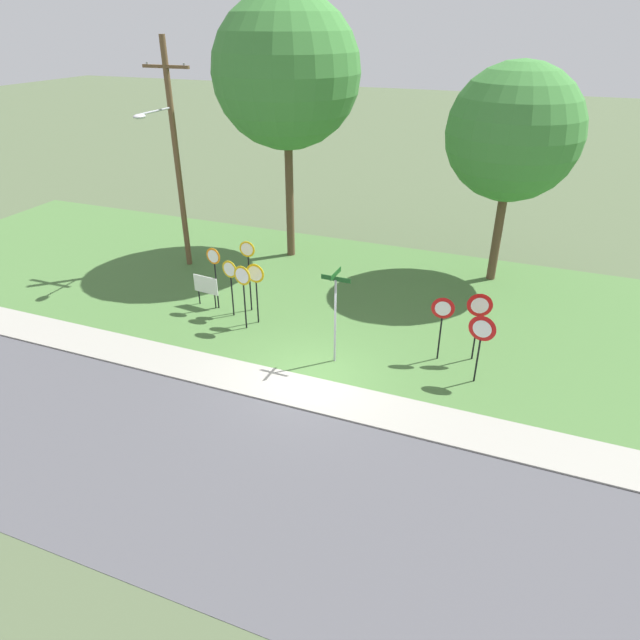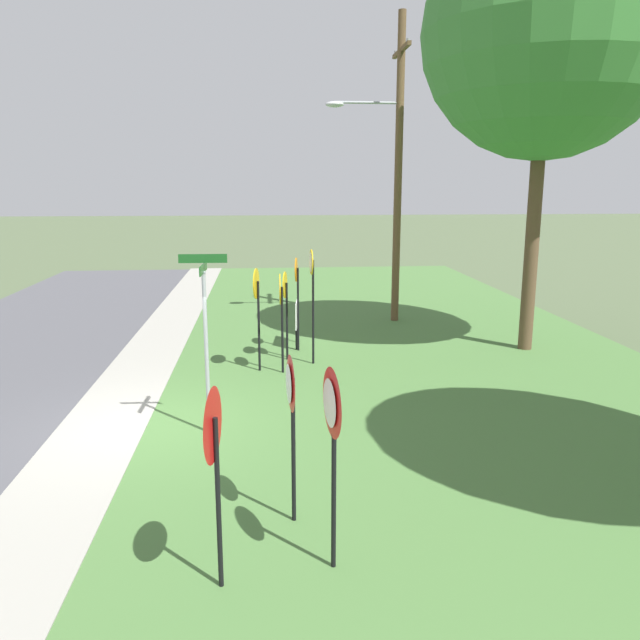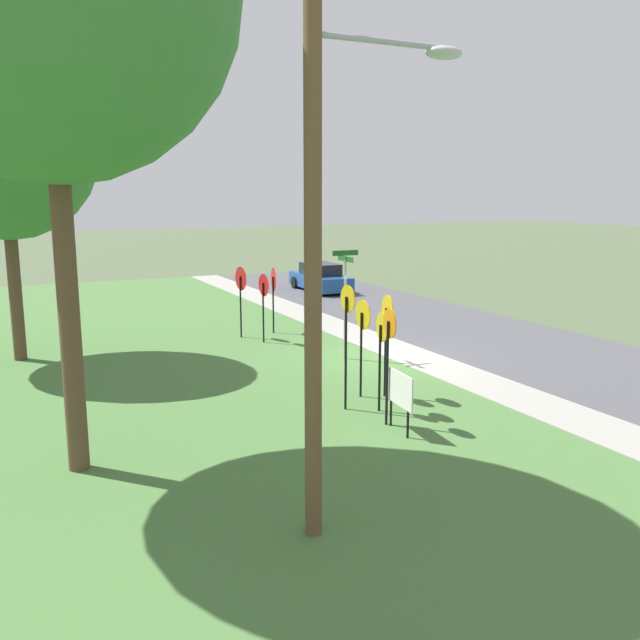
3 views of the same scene
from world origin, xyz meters
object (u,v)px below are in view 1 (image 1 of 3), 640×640
object	(u,v)px
yield_sign_near_right	(442,314)
notice_board	(206,286)
oak_tree_right	(514,133)
stop_sign_near_right	(230,277)
stop_sign_far_left	(248,262)
stop_sign_far_right	(256,281)
street_name_post	(335,310)
stop_sign_near_left	(214,266)
yield_sign_near_left	(479,311)
oak_tree_left	(286,73)
stop_sign_far_center	(243,284)
utility_pole	(174,152)
yield_sign_far_left	(481,334)

from	to	relation	value
yield_sign_near_right	notice_board	bearing A→B (deg)	170.46
notice_board	oak_tree_right	distance (m)	13.13
stop_sign_near_right	stop_sign_far_left	xyz separation A→B (m)	(0.43, 0.63, 0.38)
stop_sign_far_right	street_name_post	world-z (taller)	street_name_post
stop_sign_near_left	notice_board	world-z (taller)	stop_sign_near_left
stop_sign_near_right	street_name_post	size ratio (longest dim) A/B	0.70
yield_sign_near_left	street_name_post	size ratio (longest dim) A/B	0.75
notice_board	oak_tree_right	bearing A→B (deg)	39.87
oak_tree_left	oak_tree_right	xyz separation A→B (m)	(9.16, 0.62, -1.89)
yield_sign_near_left	notice_board	bearing A→B (deg)	170.39
stop_sign_near_left	yield_sign_near_right	world-z (taller)	stop_sign_near_left
stop_sign_far_center	utility_pole	world-z (taller)	utility_pole
stop_sign_far_left	notice_board	world-z (taller)	stop_sign_far_left
stop_sign_near_left	street_name_post	size ratio (longest dim) A/B	0.78
oak_tree_left	notice_board	bearing A→B (deg)	-97.94
yield_sign_far_left	notice_board	world-z (taller)	yield_sign_far_left
utility_pole	notice_board	distance (m)	6.08
stop_sign_far_center	yield_sign_near_left	world-z (taller)	stop_sign_far_center
stop_sign_near_left	yield_sign_near_right	distance (m)	8.63
yield_sign_far_left	stop_sign_near_left	bearing A→B (deg)	-179.12
yield_sign_far_left	street_name_post	distance (m)	4.46
yield_sign_near_right	utility_pole	size ratio (longest dim) A/B	0.24
stop_sign_far_left	yield_sign_near_right	world-z (taller)	stop_sign_far_left
utility_pole	stop_sign_far_right	bearing A→B (deg)	-34.05
stop_sign_far_right	oak_tree_right	size ratio (longest dim) A/B	0.27
notice_board	oak_tree_left	xyz separation A→B (m)	(0.85, 6.10, 7.10)
stop_sign_far_left	stop_sign_far_center	distance (m)	1.42
stop_sign_near_left	notice_board	bearing A→B (deg)	-174.47
stop_sign_near_right	yield_sign_far_left	world-z (taller)	yield_sign_far_left
stop_sign_far_left	notice_board	xyz separation A→B (m)	(-1.77, -0.28, -1.15)
stop_sign_far_left	oak_tree_left	distance (m)	8.37
stop_sign_near_left	utility_pole	bearing A→B (deg)	145.47
stop_sign_near_left	stop_sign_far_center	world-z (taller)	stop_sign_near_left
stop_sign_near_right	stop_sign_far_right	xyz separation A→B (m)	(1.12, -0.15, 0.09)
street_name_post	oak_tree_left	size ratio (longest dim) A/B	0.29
stop_sign_far_left	yield_sign_near_right	xyz separation A→B (m)	(7.33, -0.86, -0.32)
oak_tree_left	stop_sign_far_center	bearing A→B (deg)	-78.94
yield_sign_near_right	stop_sign_far_left	bearing A→B (deg)	167.45
yield_sign_near_left	stop_sign_far_right	bearing A→B (deg)	173.82
yield_sign_far_left	oak_tree_left	size ratio (longest dim) A/B	0.21
stop_sign_near_left	yield_sign_near_left	bearing A→B (deg)	7.09
notice_board	oak_tree_left	bearing A→B (deg)	88.05
yield_sign_far_left	utility_pole	world-z (taller)	utility_pole
stop_sign_far_left	oak_tree_right	distance (m)	11.22
stop_sign_near_right	yield_sign_far_left	bearing A→B (deg)	3.41
stop_sign_near_right	oak_tree_right	bearing A→B (deg)	49.52
stop_sign_near_right	notice_board	world-z (taller)	stop_sign_near_right
utility_pole	oak_tree_right	world-z (taller)	utility_pole
oak_tree_left	yield_sign_far_left	bearing A→B (deg)	-38.31
utility_pole	oak_tree_left	distance (m)	5.64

